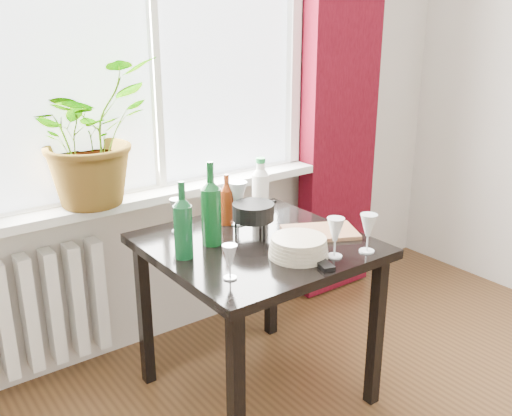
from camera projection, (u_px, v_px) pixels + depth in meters
window at (151, 24)px, 2.56m from camera, size 1.72×0.08×1.62m
windowsill at (167, 192)px, 2.76m from camera, size 1.72×0.20×0.04m
curtain at (342, 79)px, 3.22m from camera, size 0.50×0.12×2.56m
radiator at (17, 317)px, 2.51m from camera, size 0.80×0.10×0.55m
table at (257, 261)px, 2.42m from camera, size 0.85×0.85×0.74m
potted_plant at (88, 133)px, 2.44m from camera, size 0.72×0.69×0.63m
wine_bottle_left at (183, 220)px, 2.18m from camera, size 0.09×0.09×0.31m
wine_bottle_right at (211, 203)px, 2.31m from camera, size 0.10×0.10×0.36m
bottle_amber at (227, 199)px, 2.55m from camera, size 0.07×0.07×0.23m
cleaning_bottle at (260, 187)px, 2.66m from camera, size 0.10×0.10×0.28m
wineglass_front_right at (335, 237)px, 2.21m from camera, size 0.08×0.08×0.17m
wineglass_far_right at (368, 233)px, 2.26m from camera, size 0.07×0.07×0.16m
wineglass_back_center at (238, 202)px, 2.56m from camera, size 0.11×0.11×0.20m
wineglass_back_left at (177, 215)px, 2.47m from camera, size 0.08×0.08×0.15m
wineglass_front_left at (230, 262)px, 2.03m from camera, size 0.06×0.06×0.13m
plate_stack at (298, 247)px, 2.23m from camera, size 0.28×0.28×0.08m
fondue_pot at (253, 219)px, 2.44m from camera, size 0.25×0.23×0.14m
tv_remote at (320, 262)px, 2.17m from camera, size 0.09×0.17×0.02m
cutting_board at (320, 232)px, 2.47m from camera, size 0.37×0.32×0.02m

